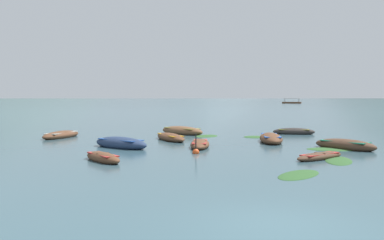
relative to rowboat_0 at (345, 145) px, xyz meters
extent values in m
plane|color=#385660|center=(-6.69, 1485.33, -0.23)|extent=(6000.00, 6000.00, 0.00)
cone|color=#4C5B56|center=(-714.75, 1617.52, 106.39)|extent=(895.38, 895.38, 213.23)
cone|color=slate|center=(53.57, 1992.82, 92.97)|extent=(609.65, 609.65, 186.40)
ellipsoid|color=#4C3323|center=(0.00, 0.00, -0.01)|extent=(3.37, 3.70, 0.73)
cube|color=#197A56|center=(0.00, 0.00, 0.21)|extent=(2.43, 2.66, 0.05)
cube|color=#4C3323|center=(0.00, 0.00, 0.26)|extent=(0.71, 0.61, 0.04)
ellipsoid|color=#2D2826|center=(-0.55, 10.04, -0.04)|extent=(3.40, 1.58, 0.62)
cube|color=olive|center=(-0.55, 10.04, 0.15)|extent=(2.45, 1.14, 0.05)
cube|color=#2D2826|center=(-0.55, 10.04, 0.20)|extent=(0.19, 0.75, 0.04)
ellipsoid|color=brown|center=(-8.21, 1.03, -0.06)|extent=(1.33, 3.85, 0.54)
cube|color=#B22D28|center=(-8.21, 1.03, 0.10)|extent=(0.96, 2.77, 0.05)
cube|color=brown|center=(-8.21, 1.03, 0.15)|extent=(0.76, 0.12, 0.04)
ellipsoid|color=brown|center=(-9.48, 10.15, 0.01)|extent=(4.16, 4.28, 0.78)
cube|color=olive|center=(-9.48, 10.15, 0.24)|extent=(2.99, 3.08, 0.05)
cube|color=brown|center=(-9.48, 10.15, 0.29)|extent=(0.79, 0.76, 0.04)
ellipsoid|color=brown|center=(-10.15, 5.17, -0.04)|extent=(2.78, 4.54, 0.61)
cube|color=orange|center=(-10.15, 5.17, 0.14)|extent=(2.00, 3.27, 0.05)
cube|color=brown|center=(-10.15, 5.17, 0.19)|extent=(0.78, 0.38, 0.04)
ellipsoid|color=brown|center=(-18.20, 6.99, -0.04)|extent=(2.38, 4.43, 0.62)
cube|color=#B7B2A3|center=(-18.20, 6.99, 0.15)|extent=(1.71, 3.19, 0.05)
cube|color=brown|center=(-18.20, 6.99, 0.20)|extent=(0.85, 0.31, 0.04)
ellipsoid|color=brown|center=(-3.48, 3.96, -0.01)|extent=(1.81, 4.67, 0.73)
cube|color=#28519E|center=(-3.48, 3.96, 0.21)|extent=(1.30, 3.36, 0.05)
cube|color=brown|center=(-3.48, 3.96, 0.26)|extent=(0.98, 0.16, 0.04)
ellipsoid|color=navy|center=(-12.85, 0.76, 0.01)|extent=(4.04, 3.64, 0.79)
cube|color=#28519E|center=(-12.85, 0.76, 0.25)|extent=(2.91, 2.62, 0.05)
cube|color=navy|center=(-12.85, 0.76, 0.30)|extent=(0.65, 0.77, 0.04)
ellipsoid|color=brown|center=(-12.79, -4.63, -0.07)|extent=(2.50, 3.01, 0.52)
cube|color=#B22D28|center=(-12.79, -4.63, 0.09)|extent=(1.80, 2.16, 0.05)
cube|color=brown|center=(-12.79, -4.63, 0.14)|extent=(0.54, 0.41, 0.04)
ellipsoid|color=#4C3323|center=(-2.58, -3.95, -0.11)|extent=(3.09, 2.68, 0.40)
cube|color=#B22D28|center=(-2.58, -3.95, 0.01)|extent=(2.23, 1.93, 0.05)
cube|color=#4C3323|center=(-2.58, -3.95, 0.06)|extent=(0.42, 0.50, 0.04)
cube|color=brown|center=(37.64, 177.64, 0.04)|extent=(8.95, 5.58, 0.90)
cylinder|color=#4C4742|center=(41.04, 177.44, 1.17)|extent=(0.10, 0.10, 1.80)
cylinder|color=#4C4742|center=(40.31, 175.52, 1.17)|extent=(0.10, 0.10, 1.80)
cylinder|color=#4C4742|center=(34.98, 179.76, 1.17)|extent=(0.10, 0.10, 1.80)
cylinder|color=#4C4742|center=(34.24, 177.84, 1.17)|extent=(0.10, 0.10, 1.80)
cube|color=#9E998E|center=(37.64, 177.64, 2.07)|extent=(7.52, 4.69, 0.12)
sphere|color=#DB4C1E|center=(-8.47, -1.99, -0.15)|extent=(0.37, 0.37, 0.37)
cylinder|color=black|center=(-8.47, -1.99, 0.34)|extent=(0.06, 0.06, 0.98)
ellipsoid|color=#2D5628|center=(-4.63, -8.21, -0.23)|extent=(2.57, 2.92, 0.14)
ellipsoid|color=#2D5628|center=(-7.60, 8.18, -0.23)|extent=(2.43, 2.76, 0.14)
ellipsoid|color=#2D5628|center=(-1.88, -4.51, -0.23)|extent=(2.02, 3.27, 0.14)
ellipsoid|color=#2D5628|center=(-0.66, -0.12, -0.23)|extent=(3.11, 1.82, 0.14)
ellipsoid|color=#2D5628|center=(-4.00, 7.44, -0.23)|extent=(1.78, 1.77, 0.14)
camera|label=1|loc=(-8.68, -24.57, 2.72)|focal=40.78mm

